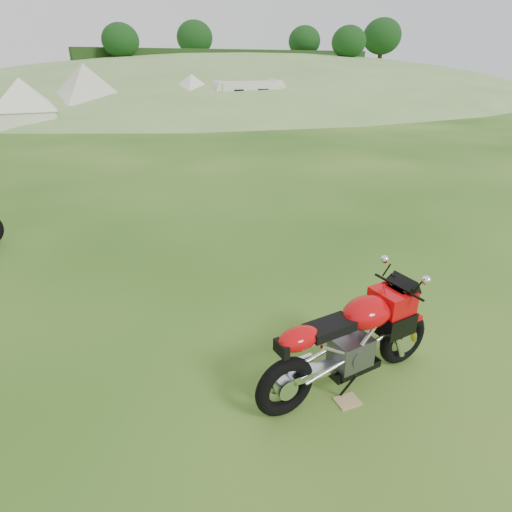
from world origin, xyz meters
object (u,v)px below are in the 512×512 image
sport_motorcycle (351,335)px  tent_right (192,95)px  plywood_board (348,401)px  caravan (248,99)px  tent_left (23,102)px  tent_mid (87,94)px

sport_motorcycle → tent_right: bearing=71.4°
plywood_board → caravan: 24.56m
tent_left → tent_right: (9.13, -0.69, 0.02)m
tent_mid → caravan: bearing=-30.4°
tent_right → caravan: tent_right is taller
plywood_board → tent_left: 23.61m
tent_right → caravan: size_ratio=0.66×
tent_left → tent_right: size_ratio=0.99×
plywood_board → tent_right: 24.61m
plywood_board → caravan: caravan is taller
plywood_board → tent_right: (8.96, 22.89, 1.26)m
sport_motorcycle → tent_mid: (3.14, 24.71, 0.80)m
tent_mid → tent_right: size_ratio=1.13×
tent_right → caravan: 3.37m
tent_left → caravan: (12.15, -2.17, -0.21)m
sport_motorcycle → caravan: size_ratio=0.48×
tent_left → caravan: 12.35m
sport_motorcycle → tent_mid: 24.92m
tent_right → sport_motorcycle: bearing=-123.9°
sport_motorcycle → caravan: caravan is taller
tent_mid → caravan: tent_mid is taller
tent_left → caravan: bearing=-1.7°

